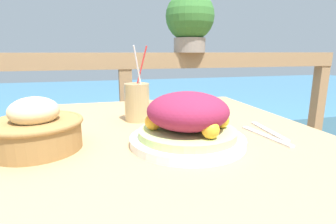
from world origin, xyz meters
TOP-DOWN VIEW (x-y plane):
  - patio_table at (0.00, 0.00)m, footprint 0.94×0.98m
  - railing_fence at (0.00, 0.80)m, footprint 2.80×0.08m
  - sea_backdrop at (0.00, 3.30)m, footprint 12.00×4.00m
  - salad_plate at (0.06, -0.12)m, footprint 0.28×0.28m
  - drink_glass at (-0.03, 0.13)m, footprint 0.08×0.08m
  - bread_basket at (-0.29, -0.07)m, footprint 0.21×0.21m
  - potted_plant at (0.38, 0.80)m, footprint 0.28×0.28m
  - fork at (0.28, -0.13)m, footprint 0.04×0.18m
  - knife at (0.31, -0.09)m, footprint 0.03×0.18m

SIDE VIEW (x-z plane):
  - sea_backdrop at x=0.00m, z-range 0.00..0.35m
  - patio_table at x=0.00m, z-range 0.27..1.03m
  - railing_fence at x=0.00m, z-range 0.25..1.22m
  - fork at x=0.28m, z-range 0.75..0.76m
  - knife at x=0.31m, z-range 0.75..0.76m
  - bread_basket at x=-0.29m, z-range 0.74..0.87m
  - salad_plate at x=0.06m, z-range 0.75..0.88m
  - drink_glass at x=-0.03m, z-range 0.70..0.94m
  - potted_plant at x=0.38m, z-range 0.98..1.33m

